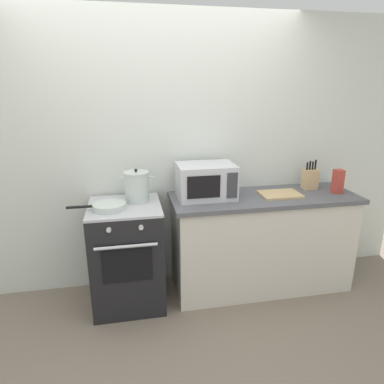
% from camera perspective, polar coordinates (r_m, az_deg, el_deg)
% --- Properties ---
extents(ground_plane, '(10.00, 10.00, 0.00)m').
position_cam_1_polar(ground_plane, '(2.85, -2.37, -23.67)').
color(ground_plane, '#7A6B5B').
extents(back_wall, '(4.40, 0.10, 2.50)m').
position_cam_1_polar(back_wall, '(3.21, 0.04, 6.28)').
color(back_wall, silver).
rests_on(back_wall, ground_plane).
extents(lower_cabinet_right, '(1.64, 0.56, 0.88)m').
position_cam_1_polar(lower_cabinet_right, '(3.32, 11.55, -8.48)').
color(lower_cabinet_right, beige).
rests_on(lower_cabinet_right, ground_plane).
extents(countertop_right, '(1.70, 0.60, 0.04)m').
position_cam_1_polar(countertop_right, '(3.15, 12.06, -0.93)').
color(countertop_right, '#59595E').
rests_on(countertop_right, lower_cabinet_right).
extents(stove, '(0.60, 0.64, 0.92)m').
position_cam_1_polar(stove, '(3.07, -10.79, -10.29)').
color(stove, black).
rests_on(stove, ground_plane).
extents(stock_pot, '(0.29, 0.21, 0.29)m').
position_cam_1_polar(stock_pot, '(2.93, -9.27, 0.90)').
color(stock_pot, silver).
rests_on(stock_pot, stove).
extents(frying_pan, '(0.47, 0.27, 0.05)m').
position_cam_1_polar(frying_pan, '(2.81, -13.82, -2.34)').
color(frying_pan, silver).
rests_on(frying_pan, stove).
extents(microwave, '(0.50, 0.37, 0.30)m').
position_cam_1_polar(microwave, '(2.99, 2.35, 1.87)').
color(microwave, silver).
rests_on(microwave, countertop_right).
extents(cutting_board, '(0.36, 0.26, 0.02)m').
position_cam_1_polar(cutting_board, '(3.18, 14.57, -0.36)').
color(cutting_board, tan).
rests_on(cutting_board, countertop_right).
extents(knife_block, '(0.13, 0.10, 0.28)m').
position_cam_1_polar(knife_block, '(3.44, 19.20, 2.12)').
color(knife_block, tan).
rests_on(knife_block, countertop_right).
extents(pasta_box, '(0.08, 0.08, 0.22)m').
position_cam_1_polar(pasta_box, '(3.40, 23.29, 1.65)').
color(pasta_box, '#B73D33').
rests_on(pasta_box, countertop_right).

